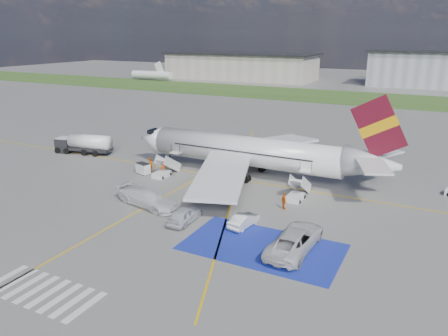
{
  "coord_description": "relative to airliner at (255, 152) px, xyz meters",
  "views": [
    {
      "loc": [
        23.03,
        -36.88,
        18.35
      ],
      "look_at": [
        1.2,
        5.61,
        3.5
      ],
      "focal_mm": 35.0,
      "sensor_mm": 36.0,
      "label": 1
    }
  ],
  "objects": [
    {
      "name": "ground",
      "position": [
        -1.51,
        -14.0,
        -3.39
      ],
      "size": [
        400.0,
        400.0,
        0.0
      ],
      "primitive_type": "plane",
      "color": "#60605E",
      "rests_on": "ground"
    },
    {
      "name": "grass_strip",
      "position": [
        -1.51,
        81.0,
        -3.39
      ],
      "size": [
        400.0,
        30.0,
        0.01
      ],
      "primitive_type": "cube",
      "color": "#2D4C1E",
      "rests_on": "ground"
    },
    {
      "name": "taxiway_line_main",
      "position": [
        -1.51,
        -2.0,
        -3.39
      ],
      "size": [
        120.0,
        0.2,
        0.01
      ],
      "primitive_type": "cube",
      "color": "gold",
      "rests_on": "ground"
    },
    {
      "name": "taxiway_line_cross",
      "position": [
        -6.51,
        -24.0,
        -3.39
      ],
      "size": [
        0.2,
        60.0,
        0.01
      ],
      "primitive_type": "cube",
      "color": "gold",
      "rests_on": "ground"
    },
    {
      "name": "taxiway_line_diag",
      "position": [
        -1.51,
        -2.0,
        -3.39
      ],
      "size": [
        20.71,
        56.45,
        0.01
      ],
      "primitive_type": "cube",
      "rotation": [
        0.0,
        0.0,
        0.35
      ],
      "color": "gold",
      "rests_on": "ground"
    },
    {
      "name": "staging_box",
      "position": [
        8.49,
        -18.0,
        -3.39
      ],
      "size": [
        14.0,
        8.0,
        0.01
      ],
      "primitive_type": "cube",
      "color": "#192998",
      "rests_on": "ground"
    },
    {
      "name": "crosswalk",
      "position": [
        -3.31,
        -32.0,
        -3.39
      ],
      "size": [
        9.0,
        4.0,
        0.01
      ],
      "color": "silver",
      "rests_on": "ground"
    },
    {
      "name": "terminal_west",
      "position": [
        -56.51,
        116.0,
        1.61
      ],
      "size": [
        60.0,
        22.0,
        10.0
      ],
      "primitive_type": "cube",
      "color": "#9D9688",
      "rests_on": "ground"
    },
    {
      "name": "terminal_centre",
      "position": [
        18.49,
        121.0,
        2.61
      ],
      "size": [
        48.0,
        18.0,
        12.0
      ],
      "primitive_type": "cube",
      "color": "gray",
      "rests_on": "ground"
    },
    {
      "name": "airliner",
      "position": [
        0.0,
        0.0,
        0.0
      ],
      "size": [
        36.81,
        32.95,
        11.92
      ],
      "color": "silver",
      "rests_on": "ground"
    },
    {
      "name": "airstairs_fwd",
      "position": [
        -11.01,
        -5.3,
        -2.77
      ],
      "size": [
        1.9,
        5.2,
        3.6
      ],
      "color": "silver",
      "rests_on": "ground"
    },
    {
      "name": "airstairs_aft",
      "position": [
        7.49,
        -5.3,
        -2.77
      ],
      "size": [
        1.9,
        5.2,
        3.6
      ],
      "color": "silver",
      "rests_on": "ground"
    },
    {
      "name": "fuel_tanker",
      "position": [
        -28.69,
        -1.57,
        -2.08
      ],
      "size": [
        9.42,
        4.17,
        3.12
      ],
      "rotation": [
        0.0,
        0.0,
        0.2
      ],
      "color": "black",
      "rests_on": "ground"
    },
    {
      "name": "gpu_cart",
      "position": [
        -13.9,
        -5.89,
        -2.69
      ],
      "size": [
        2.12,
        1.66,
        1.56
      ],
      "rotation": [
        0.0,
        0.0,
        -0.29
      ],
      "color": "silver",
      "rests_on": "ground"
    },
    {
      "name": "car_silver_a",
      "position": [
        -0.54,
        -16.64,
        -2.58
      ],
      "size": [
        2.14,
        4.87,
        1.63
      ],
      "primitive_type": "imported",
      "rotation": [
        0.0,
        0.0,
        3.18
      ],
      "color": "silver",
      "rests_on": "ground"
    },
    {
      "name": "car_silver_b",
      "position": [
        5.2,
        -14.81,
        -2.73
      ],
      "size": [
        1.98,
        4.19,
        1.33
      ],
      "primitive_type": "imported",
      "rotation": [
        0.0,
        0.0,
        2.99
      ],
      "color": "#B4B7BB",
      "rests_on": "ground"
    },
    {
      "name": "van_white_a",
      "position": [
        11.23,
        -17.04,
        -2.14
      ],
      "size": [
        3.27,
        6.75,
        2.5
      ],
      "primitive_type": "imported",
      "rotation": [
        0.0,
        0.0,
        3.11
      ],
      "color": "silver",
      "rests_on": "ground"
    },
    {
      "name": "van_white_b",
      "position": [
        -6.52,
        -14.83,
        -2.17
      ],
      "size": [
        6.66,
        3.9,
        2.45
      ],
      "primitive_type": "imported",
      "rotation": [
        0.0,
        0.0,
        1.34
      ],
      "color": "silver",
      "rests_on": "ground"
    },
    {
      "name": "crew_fwd",
      "position": [
        -11.38,
        -4.72,
        -2.63
      ],
      "size": [
        0.64,
        0.66,
        1.53
      ],
      "primitive_type": "imported",
      "rotation": [
        0.0,
        0.0,
        0.85
      ],
      "color": "#FF5C0D",
      "rests_on": "ground"
    },
    {
      "name": "crew_nose",
      "position": [
        -14.21,
        -3.87,
        -2.53
      ],
      "size": [
        1.05,
        1.05,
        1.72
      ],
      "primitive_type": "imported",
      "rotation": [
        0.0,
        0.0,
        -0.8
      ],
      "color": "orange",
      "rests_on": "ground"
    },
    {
      "name": "crew_aft",
      "position": [
        7.2,
        -8.76,
        -2.48
      ],
      "size": [
        1.04,
        1.11,
        1.83
      ],
      "primitive_type": "imported",
      "rotation": [
        0.0,
        0.0,
        2.28
      ],
      "color": "#E15E0B",
      "rests_on": "ground"
    }
  ]
}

